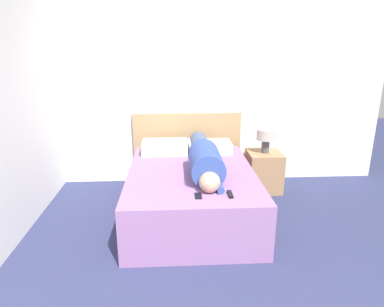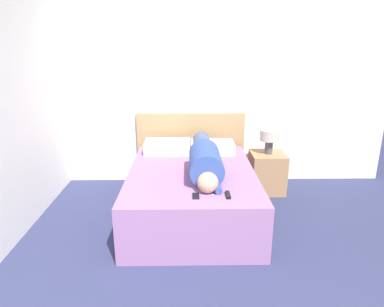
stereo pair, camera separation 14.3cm
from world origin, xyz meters
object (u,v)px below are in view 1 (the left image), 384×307
table_lamp (266,136)px  tv_remote (230,194)px  bed (191,193)px  cell_phone (198,196)px  nightstand (264,171)px  pillow_second (210,147)px  person_lying (204,158)px  pillow_near_headboard (165,147)px

table_lamp → tv_remote: 1.60m
bed → cell_phone: cell_phone is taller
nightstand → pillow_second: (-0.76, -0.01, 0.37)m
cell_phone → bed: bearing=92.2°
nightstand → cell_phone: 1.78m
table_lamp → tv_remote: size_ratio=2.19×
bed → nightstand: size_ratio=3.57×
table_lamp → person_lying: person_lying is taller
nightstand → pillow_second: bearing=-179.0°
nightstand → pillow_second: size_ratio=0.96×
bed → table_lamp: (1.05, 0.72, 0.49)m
nightstand → tv_remote: (-0.71, -1.42, 0.31)m
nightstand → tv_remote: size_ratio=3.64×
bed → person_lying: size_ratio=1.21×
person_lying → cell_phone: bearing=-99.6°
person_lying → cell_phone: (-0.12, -0.70, -0.14)m
nightstand → cell_phone: bearing=-125.5°
nightstand → table_lamp: table_lamp is taller
nightstand → tv_remote: 1.62m
person_lying → tv_remote: bearing=-74.7°
pillow_near_headboard → cell_phone: 1.46m
pillow_second → cell_phone: size_ratio=4.36×
table_lamp → pillow_near_headboard: table_lamp is taller
bed → pillow_second: bearing=68.0°
nightstand → cell_phone: cell_phone is taller
cell_phone → person_lying: bearing=80.4°
tv_remote → cell_phone: 0.31m
pillow_near_headboard → cell_phone: size_ratio=4.59×
person_lying → table_lamp: bearing=39.0°
bed → table_lamp: size_ratio=5.95×
nightstand → pillow_second: pillow_second is taller
nightstand → table_lamp: (0.00, 0.00, 0.50)m
pillow_second → pillow_near_headboard: bearing=180.0°
pillow_second → nightstand: bearing=1.0°
bed → person_lying: 0.46m
cell_phone → tv_remote: bearing=1.4°
bed → nightstand: (1.05, 0.72, -0.01)m
bed → tv_remote: 0.83m
table_lamp → cell_phone: 1.76m
person_lying → pillow_second: bearing=79.1°
bed → tv_remote: size_ratio=13.00×
person_lying → cell_phone: person_lying is taller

